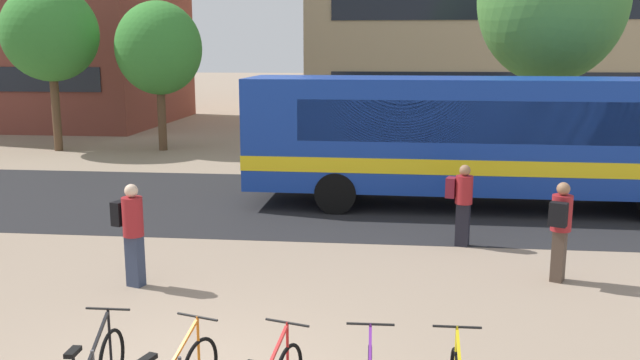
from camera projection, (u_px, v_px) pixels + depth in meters
bus_lane_asphalt at (305, 202)px, 17.24m from camera, size 80.00×7.20×0.01m
city_bus at (488, 136)px, 16.42m from camera, size 12.06×2.74×3.20m
commuter_black_pack_0 at (560, 225)px, 11.20m from camera, size 0.50×0.60×1.72m
commuter_maroon_pack_1 at (462, 199)px, 13.27m from camera, size 0.59×0.44×1.66m
commuter_black_pack_2 at (132, 228)px, 11.01m from camera, size 0.59×0.46×1.74m
street_tree_0 at (159, 49)px, 25.27m from camera, size 3.26×3.26×5.67m
street_tree_2 at (50, 34)px, 25.07m from camera, size 3.56×3.56×6.26m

